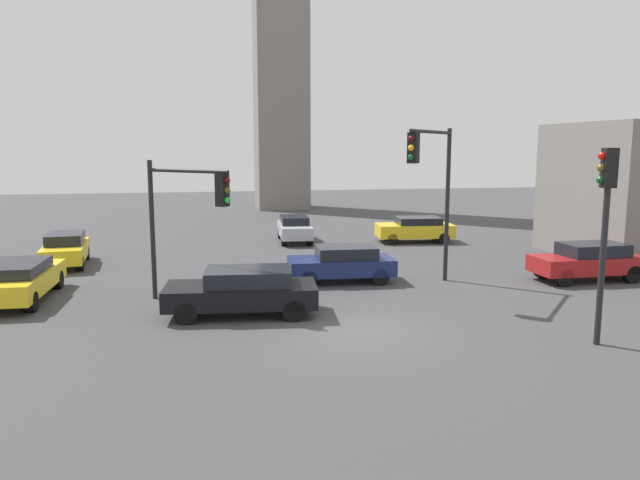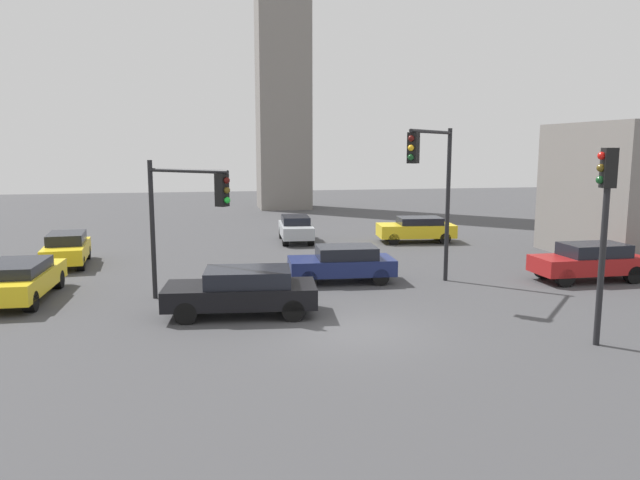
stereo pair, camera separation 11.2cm
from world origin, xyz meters
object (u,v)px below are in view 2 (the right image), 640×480
at_px(car_4, 590,261).
at_px(car_5, 243,290).
at_px(car_0, 18,279).
at_px(car_6, 417,229).
at_px(car_1, 67,248).
at_px(traffic_light_0, 605,209).
at_px(traffic_light_1, 187,204).
at_px(car_2, 343,263).
at_px(car_3, 296,228).
at_px(traffic_light_2, 433,173).

height_order(car_4, car_5, car_4).
distance_m(car_0, car_6, 19.86).
distance_m(car_0, car_1, 6.15).
relative_size(traffic_light_0, traffic_light_1, 1.09).
bearing_deg(car_5, car_4, -164.78).
xyz_separation_m(car_0, car_1, (0.27, 6.14, 0.01)).
bearing_deg(traffic_light_1, car_2, 66.35).
height_order(car_1, car_3, car_1).
height_order(traffic_light_1, car_3, traffic_light_1).
relative_size(car_3, car_4, 0.95).
relative_size(car_2, car_5, 0.85).
bearing_deg(car_1, traffic_light_0, 43.67).
height_order(traffic_light_0, traffic_light_2, traffic_light_2).
xyz_separation_m(car_0, car_5, (7.27, -3.22, 0.03)).
height_order(car_3, car_4, car_4).
height_order(traffic_light_0, car_6, traffic_light_0).
bearing_deg(traffic_light_1, car_4, 46.37).
xyz_separation_m(traffic_light_1, car_5, (1.62, -1.52, -2.54)).
xyz_separation_m(traffic_light_1, car_0, (-5.65, 1.70, -2.57)).
height_order(traffic_light_0, car_1, traffic_light_0).
xyz_separation_m(car_5, car_6, (10.22, 12.63, -0.04)).
distance_m(car_3, car_4, 15.23).
relative_size(traffic_light_2, car_0, 1.21).
height_order(car_0, car_6, car_6).
relative_size(traffic_light_1, car_1, 1.14).
bearing_deg(traffic_light_0, car_6, -82.96).
xyz_separation_m(traffic_light_1, car_1, (-5.38, 7.84, -2.56)).
distance_m(car_1, car_4, 21.64).
height_order(traffic_light_2, car_2, traffic_light_2).
bearing_deg(car_4, car_5, 9.17).
distance_m(traffic_light_2, car_5, 7.98).
bearing_deg(car_5, traffic_light_0, 158.24).
bearing_deg(traffic_light_2, car_3, -123.36).
distance_m(car_4, car_6, 10.87).
distance_m(traffic_light_1, car_4, 15.28).
xyz_separation_m(traffic_light_0, car_3, (-5.06, 18.66, -2.81)).
distance_m(car_1, car_6, 17.53).
relative_size(car_3, car_6, 0.95).
relative_size(car_4, car_5, 0.89).
bearing_deg(traffic_light_2, car_6, -155.43).
relative_size(car_5, car_6, 1.12).
xyz_separation_m(traffic_light_0, car_5, (-8.86, 4.62, -2.79)).
height_order(traffic_light_1, car_0, traffic_light_1).
height_order(traffic_light_0, traffic_light_1, traffic_light_0).
distance_m(car_2, car_6, 10.69).
distance_m(car_3, car_6, 6.57).
distance_m(traffic_light_2, car_0, 14.62).
height_order(car_3, car_6, car_3).
distance_m(traffic_light_0, car_3, 19.53).
distance_m(traffic_light_0, traffic_light_1, 12.15).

